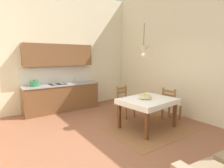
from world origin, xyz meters
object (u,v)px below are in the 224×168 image
dining_table (148,104)px  pendant_lamp (144,49)px  dining_chair_kitchen_side (125,102)px  dining_chair_window_side (171,105)px  kitchen_cabinetry (61,85)px  fruit_bowl (145,97)px

dining_table → pendant_lamp: bearing=108.9°
dining_chair_kitchen_side → dining_chair_window_side: bearing=-46.5°
dining_chair_kitchen_side → kitchen_cabinetry: bearing=126.7°
dining_table → fruit_bowl: fruit_bowl is taller
fruit_bowl → pendant_lamp: pendant_lamp is taller
dining_chair_kitchen_side → dining_chair_window_side: same height
dining_chair_window_side → pendant_lamp: pendant_lamp is taller
dining_table → pendant_lamp: 1.35m
dining_chair_kitchen_side → fruit_bowl: size_ratio=3.10×
kitchen_cabinetry → fruit_bowl: size_ratio=8.20×
dining_table → dining_chair_window_side: 1.00m
fruit_bowl → pendant_lamp: size_ratio=0.37×
dining_table → dining_chair_kitchen_side: size_ratio=1.52×
kitchen_cabinetry → dining_table: kitchen_cabinetry is taller
dining_table → pendant_lamp: (-0.05, 0.14, 1.35)m
dining_chair_kitchen_side → pendant_lamp: size_ratio=1.16×
kitchen_cabinetry → dining_chair_window_side: bearing=-50.7°
dining_chair_window_side → fruit_bowl: size_ratio=3.10×
dining_table → pendant_lamp: size_ratio=1.75×
fruit_bowl → pendant_lamp: 1.17m
kitchen_cabinetry → dining_table: size_ratio=1.74×
dining_chair_kitchen_side → dining_chair_window_side: (0.91, -0.96, 0.00)m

